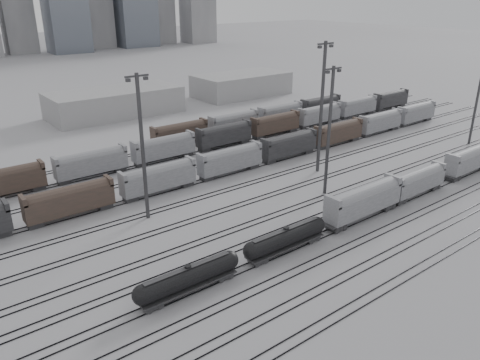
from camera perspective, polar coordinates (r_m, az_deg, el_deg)
ground at (r=73.32m, az=8.78°, el=-7.73°), size 900.00×900.00×0.00m
tracks at (r=84.76m, az=0.28°, el=-3.12°), size 220.00×71.50×0.16m
tank_car_a at (r=61.15m, az=-6.31°, el=-11.72°), size 15.46×2.58×3.82m
tank_car_b at (r=69.92m, az=5.61°, el=-7.04°), size 15.51×2.59×3.83m
hopper_car_a at (r=81.33m, az=14.83°, el=-2.28°), size 16.37×3.25×5.85m
hopper_car_b at (r=93.89m, az=20.84°, el=-0.04°), size 14.21×2.82×5.08m
hopper_car_c at (r=109.95m, az=26.26°, el=2.38°), size 15.47×3.07×5.53m
light_mast_b at (r=77.24m, az=-11.82°, el=4.19°), size 3.93×0.63×24.58m
light_mast_c at (r=87.30m, az=10.82°, el=6.14°), size 3.86×0.62×24.11m
light_mast_d at (r=98.45m, az=9.92°, el=8.96°), size 4.35×0.70×27.18m
light_mast_e at (r=130.31m, az=27.02°, el=9.20°), size 3.77×0.60×23.58m
bg_string_near at (r=98.91m, az=-1.22°, el=2.33°), size 151.00×3.00×5.60m
bg_string_mid at (r=116.81m, az=-1.95°, el=5.42°), size 151.00×3.00×5.60m
bg_string_far at (r=133.25m, az=2.18°, el=7.50°), size 66.00×3.00×5.60m
warehouse_mid at (r=152.83m, az=-14.97°, el=9.12°), size 40.00×18.00×8.00m
warehouse_right at (r=177.70m, az=0.20°, el=11.56°), size 35.00×18.00×8.00m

